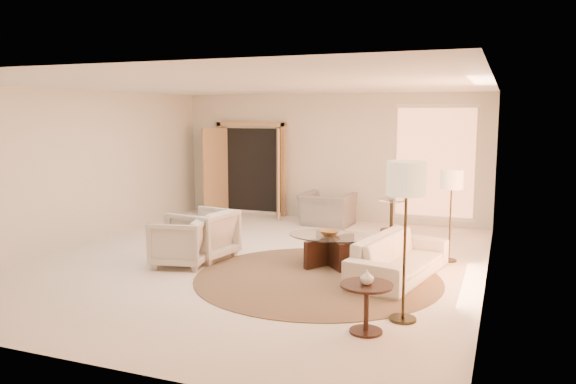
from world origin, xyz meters
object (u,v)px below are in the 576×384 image
(armchair_right, at_px, (180,240))
(coffee_table, at_px, (330,246))
(end_vase, at_px, (367,277))
(side_vase, at_px, (392,193))
(bowl, at_px, (330,233))
(floor_lamp_near, at_px, (452,184))
(side_table, at_px, (391,212))
(sofa, at_px, (399,257))
(floor_lamp_far, at_px, (407,186))
(accent_chair, at_px, (327,204))
(end_table, at_px, (366,299))
(armchair_left, at_px, (204,232))

(armchair_right, relative_size, coffee_table, 0.59)
(end_vase, relative_size, side_vase, 0.64)
(bowl, bearing_deg, floor_lamp_near, 28.53)
(armchair_right, bearing_deg, coffee_table, 99.79)
(side_table, relative_size, bowl, 2.13)
(end_vase, bearing_deg, sofa, 91.02)
(sofa, height_order, floor_lamp_far, floor_lamp_far)
(accent_chair, xyz_separation_m, floor_lamp_near, (2.72, -2.11, 0.81))
(floor_lamp_far, bearing_deg, side_table, 102.54)
(armchair_right, height_order, end_table, armchair_right)
(side_table, height_order, bowl, side_table)
(armchair_left, distance_m, accent_chair, 3.56)
(sofa, bearing_deg, floor_lamp_near, -14.47)
(armchair_right, bearing_deg, floor_lamp_far, 61.15)
(sofa, xyz_separation_m, armchair_right, (-3.31, -0.60, 0.11))
(armchair_right, height_order, bowl, armchair_right)
(accent_chair, xyz_separation_m, side_table, (1.40, -0.12, -0.06))
(end_table, relative_size, floor_lamp_near, 0.39)
(accent_chair, distance_m, side_vase, 1.44)
(floor_lamp_far, bearing_deg, side_vase, 102.54)
(side_table, distance_m, floor_lamp_near, 2.54)
(floor_lamp_far, bearing_deg, bowl, 127.10)
(accent_chair, relative_size, side_vase, 4.28)
(sofa, height_order, floor_lamp_near, floor_lamp_near)
(armchair_right, bearing_deg, floor_lamp_near, 102.82)
(accent_chair, distance_m, end_table, 5.94)
(armchair_left, xyz_separation_m, end_table, (3.23, -2.13, -0.07))
(armchair_left, bearing_deg, end_table, 65.87)
(sofa, height_order, side_vase, side_vase)
(side_table, height_order, side_vase, side_vase)
(armchair_left, xyz_separation_m, side_vase, (2.45, 3.28, 0.33))
(accent_chair, distance_m, side_table, 1.40)
(armchair_left, height_order, floor_lamp_near, floor_lamp_near)
(coffee_table, xyz_separation_m, end_table, (1.18, -2.48, 0.07))
(floor_lamp_near, height_order, floor_lamp_far, floor_lamp_far)
(sofa, distance_m, coffee_table, 1.17)
(accent_chair, relative_size, floor_lamp_far, 0.57)
(floor_lamp_near, bearing_deg, side_vase, 123.61)
(armchair_left, distance_m, coffee_table, 2.08)
(accent_chair, height_order, floor_lamp_near, floor_lamp_near)
(side_table, xyz_separation_m, end_vase, (0.78, -5.41, 0.23))
(end_table, xyz_separation_m, side_vase, (-0.78, 5.41, 0.40))
(armchair_right, height_order, floor_lamp_near, floor_lamp_near)
(floor_lamp_near, bearing_deg, armchair_right, -155.07)
(sofa, xyz_separation_m, armchair_left, (-3.19, -0.08, 0.14))
(floor_lamp_near, bearing_deg, coffee_table, -151.47)
(sofa, bearing_deg, accent_chair, 43.96)
(sofa, height_order, armchair_right, armchair_right)
(coffee_table, relative_size, side_table, 2.14)
(accent_chair, xyz_separation_m, end_vase, (2.18, -5.53, 0.16))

